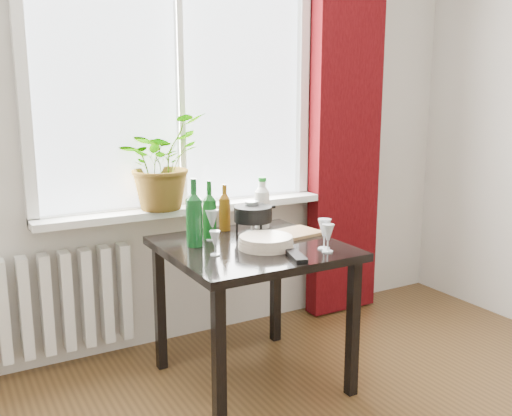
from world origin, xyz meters
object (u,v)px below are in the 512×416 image
table (252,262)px  wineglass_front_right (324,234)px  bottle_amber (225,207)px  cleaning_bottle (262,202)px  wineglass_front_left (215,243)px  cutting_board (291,234)px  wineglass_far_right (328,238)px  potted_plant (160,162)px  wine_bottle_right (209,210)px  plate_stack (266,242)px  wine_bottle_left (194,212)px  tv_remote (296,256)px  wineglass_back_center (252,217)px  radiator (57,303)px  wineglass_back_left (212,224)px  fondue_pot (253,221)px

table → wineglass_front_right: (0.27, -0.24, 0.17)m
bottle_amber → cleaning_bottle: size_ratio=0.90×
wineglass_front_left → cutting_board: (0.51, 0.14, -0.05)m
wineglass_far_right → cutting_board: (0.02, 0.35, -0.06)m
potted_plant → wineglass_front_left: 0.73m
table → cleaning_bottle: 0.44m
potted_plant → wineglass_front_left: bearing=-88.9°
wine_bottle_right → plate_stack: wine_bottle_right is taller
potted_plant → cutting_board: size_ratio=1.69×
wine_bottle_left → cleaning_bottle: wine_bottle_left is taller
wineglass_far_right → tv_remote: size_ratio=0.74×
table → wineglass_back_center: (0.11, 0.21, 0.18)m
table → wineglass_front_right: wineglass_front_right is taller
radiator → plate_stack: bearing=-39.4°
wineglass_back_left → wineglass_front_right: bearing=-46.8°
wine_bottle_right → tv_remote: wine_bottle_right is taller
potted_plant → fondue_pot: (0.35, -0.42, -0.29)m
wineglass_back_left → wineglass_back_center: bearing=5.7°
tv_remote → bottle_amber: bearing=110.3°
tv_remote → wineglass_front_right: bearing=33.5°
bottle_amber → wineglass_back_center: 0.17m
wine_bottle_left → tv_remote: wine_bottle_left is taller
wineglass_far_right → wineglass_back_center: size_ratio=0.77×
table → wineglass_back_left: size_ratio=5.26×
bottle_amber → wineglass_front_right: bottle_amber is taller
radiator → bottle_amber: bottle_amber is taller
wineglass_back_center → table: bearing=-118.7°
potted_plant → tv_remote: (0.32, -0.89, -0.36)m
bottle_amber → wineglass_far_right: (0.24, -0.63, -0.06)m
bottle_amber → tv_remote: 0.66m
wineglass_back_left → cutting_board: 0.43m
wineglass_back_left → fondue_pot: (0.23, -0.02, -0.00)m
table → tv_remote: size_ratio=4.54×
table → wineglass_front_left: bearing=-160.6°
plate_stack → tv_remote: bearing=-81.2°
radiator → fondue_pot: 1.14m
potted_plant → plate_stack: (0.28, -0.67, -0.34)m
wine_bottle_right → cutting_board: wine_bottle_right is taller
tv_remote → wineglass_back_left: bearing=127.9°
wineglass_back_center → wineglass_front_left: size_ratio=1.51×
wineglass_back_left → cutting_board: bearing=-17.0°
wineglass_back_left → tv_remote: 0.53m
cleaning_bottle → wineglass_far_right: (0.02, -0.58, -0.07)m
radiator → wine_bottle_left: wine_bottle_left is taller
potted_plant → fondue_pot: bearing=-50.0°
wine_bottle_left → wineglass_back_left: size_ratio=2.13×
tv_remote → table: bearing=117.4°
wineglass_front_left → tv_remote: (0.31, -0.22, -0.05)m
table → wineglass_far_right: wineglass_far_right is taller
wineglass_front_right → wineglass_back_center: (-0.15, 0.45, 0.01)m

